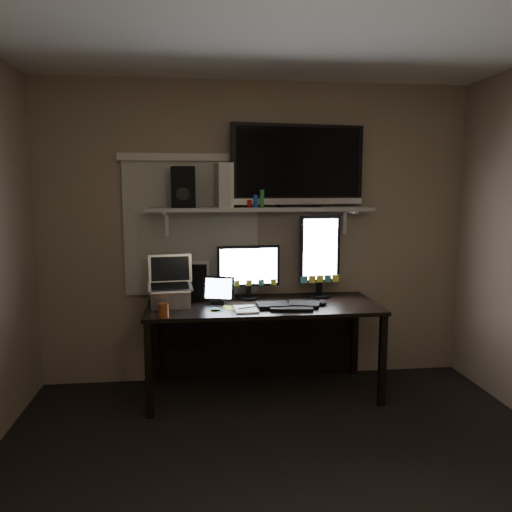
{
  "coord_description": "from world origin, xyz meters",
  "views": [
    {
      "loc": [
        -0.5,
        -2.36,
        1.63
      ],
      "look_at": [
        -0.07,
        1.25,
        1.14
      ],
      "focal_mm": 35.0,
      "sensor_mm": 36.0,
      "label": 1
    }
  ],
  "objects": [
    {
      "name": "speaker",
      "position": [
        -0.61,
        1.62,
        1.64
      ],
      "size": [
        0.2,
        0.23,
        0.32
      ],
      "primitive_type": "cube",
      "rotation": [
        0.0,
        0.0,
        0.11
      ],
      "color": "black",
      "rests_on": "wall_shelf"
    },
    {
      "name": "mouse",
      "position": [
        0.46,
        1.34,
        0.75
      ],
      "size": [
        0.07,
        0.11,
        0.04
      ],
      "primitive_type": "ellipsoid",
      "rotation": [
        0.0,
        0.0,
        -0.12
      ],
      "color": "black",
      "rests_on": "desk"
    },
    {
      "name": "monitor_landscape",
      "position": [
        -0.09,
        1.61,
        0.95
      ],
      "size": [
        0.51,
        0.1,
        0.45
      ],
      "primitive_type": "cube",
      "rotation": [
        0.0,
        0.0,
        0.09
      ],
      "color": "black",
      "rests_on": "desk"
    },
    {
      "name": "laptop",
      "position": [
        -0.72,
        1.44,
        0.92
      ],
      "size": [
        0.36,
        0.31,
        0.38
      ],
      "primitive_type": "cube",
      "rotation": [
        0.0,
        0.0,
        0.11
      ],
      "color": "silver",
      "rests_on": "desk"
    },
    {
      "name": "keyboard",
      "position": [
        0.18,
        1.31,
        0.74
      ],
      "size": [
        0.51,
        0.26,
        0.03
      ],
      "primitive_type": "cube",
      "rotation": [
        0.0,
        0.0,
        -0.14
      ],
      "color": "black",
      "rests_on": "desk"
    },
    {
      "name": "cup",
      "position": [
        -0.75,
        1.1,
        0.78
      ],
      "size": [
        0.09,
        0.09,
        0.1
      ],
      "primitive_type": "cylinder",
      "rotation": [
        0.0,
        0.0,
        0.25
      ],
      "color": "brown",
      "rests_on": "desk"
    },
    {
      "name": "wall_shelf",
      "position": [
        0.0,
        1.62,
        1.46
      ],
      "size": [
        1.8,
        0.35,
        0.03
      ],
      "primitive_type": "cube",
      "color": "#A0A09C",
      "rests_on": "back_wall"
    },
    {
      "name": "tv",
      "position": [
        0.32,
        1.67,
        1.81
      ],
      "size": [
        1.12,
        0.33,
        0.66
      ],
      "primitive_type": "cube",
      "rotation": [
        0.0,
        0.0,
        0.12
      ],
      "color": "black",
      "rests_on": "wall_shelf"
    },
    {
      "name": "desk",
      "position": [
        0.0,
        1.55,
        0.55
      ],
      "size": [
        1.8,
        0.75,
        0.73
      ],
      "color": "black",
      "rests_on": "floor"
    },
    {
      "name": "back_wall",
      "position": [
        0.0,
        1.8,
        1.25
      ],
      "size": [
        3.6,
        0.0,
        3.6
      ],
      "primitive_type": "plane",
      "rotation": [
        1.57,
        0.0,
        0.0
      ],
      "color": "#7E6C5A",
      "rests_on": "floor"
    },
    {
      "name": "notepad",
      "position": [
        -0.15,
        1.24,
        0.74
      ],
      "size": [
        0.18,
        0.24,
        0.01
      ],
      "primitive_type": "cube",
      "rotation": [
        0.0,
        0.0,
        0.05
      ],
      "color": "white",
      "rests_on": "desk"
    },
    {
      "name": "bottles",
      "position": [
        -0.04,
        1.58,
        1.55
      ],
      "size": [
        0.22,
        0.06,
        0.14
      ],
      "primitive_type": null,
      "rotation": [
        0.0,
        0.0,
        0.06
      ],
      "color": "#A50F0C",
      "rests_on": "wall_shelf"
    },
    {
      "name": "floor",
      "position": [
        0.0,
        0.0,
        0.0
      ],
      "size": [
        3.6,
        3.6,
        0.0
      ],
      "primitive_type": "plane",
      "color": "black",
      "rests_on": "ground"
    },
    {
      "name": "game_console",
      "position": [
        -0.29,
        1.64,
        1.65
      ],
      "size": [
        0.14,
        0.3,
        0.35
      ],
      "primitive_type": "cube",
      "rotation": [
        0.0,
        0.0,
        0.2
      ],
      "color": "#BBB5A9",
      "rests_on": "wall_shelf"
    },
    {
      "name": "sticky_notes",
      "position": [
        -0.32,
        1.31,
        0.73
      ],
      "size": [
        0.33,
        0.28,
        0.0
      ],
      "primitive_type": null,
      "rotation": [
        0.0,
        0.0,
        0.35
      ],
      "color": "#F2F342",
      "rests_on": "desk"
    },
    {
      "name": "tablet",
      "position": [
        -0.35,
        1.48,
        0.84
      ],
      "size": [
        0.27,
        0.17,
        0.22
      ],
      "primitive_type": "cube",
      "rotation": [
        0.0,
        0.0,
        -0.27
      ],
      "color": "black",
      "rests_on": "desk"
    },
    {
      "name": "window_blinds",
      "position": [
        -0.55,
        1.79,
        1.3
      ],
      "size": [
        1.1,
        0.02,
        1.1
      ],
      "primitive_type": "cube",
      "color": "beige",
      "rests_on": "back_wall"
    },
    {
      "name": "file_sorter",
      "position": [
        -0.54,
        1.74,
        0.88
      ],
      "size": [
        0.26,
        0.17,
        0.3
      ],
      "primitive_type": "cube",
      "rotation": [
        0.0,
        0.0,
        -0.27
      ],
      "color": "black",
      "rests_on": "desk"
    },
    {
      "name": "monitor_portrait",
      "position": [
        0.5,
        1.63,
        1.08
      ],
      "size": [
        0.35,
        0.11,
        0.7
      ],
      "primitive_type": "cube",
      "rotation": [
        0.0,
        0.0,
        0.13
      ],
      "color": "black",
      "rests_on": "desk"
    }
  ]
}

